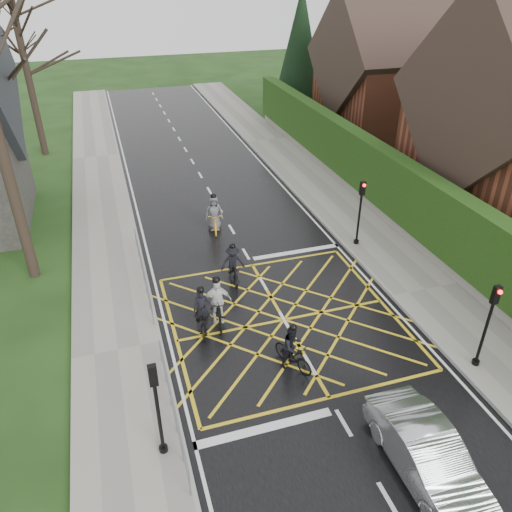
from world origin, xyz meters
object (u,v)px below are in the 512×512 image
car (428,456)px  cyclist_mid (233,267)px  cyclist_front (218,306)px  cyclist_lead (215,218)px  cyclist_rear (203,316)px  cyclist_back (293,351)px

car → cyclist_mid: bearing=103.0°
cyclist_mid → cyclist_front: bearing=-112.9°
cyclist_front → car: 8.53m
cyclist_mid → cyclist_front: (-1.27, -2.56, 0.10)m
cyclist_front → cyclist_lead: cyclist_front is taller
cyclist_rear → cyclist_lead: 7.68m
cyclist_rear → cyclist_lead: (2.18, 7.36, 0.07)m
cyclist_rear → car: 8.60m
cyclist_back → cyclist_lead: cyclist_lead is taller
cyclist_back → cyclist_front: bearing=97.2°
cyclist_front → car: size_ratio=0.48×
cyclist_lead → cyclist_back: bearing=-79.5°
cyclist_back → cyclist_mid: bearing=71.4°
cyclist_lead → cyclist_rear: bearing=-97.2°
cyclist_mid → car: (2.32, -10.29, 0.07)m
cyclist_lead → car: (2.03, -14.86, 0.03)m
cyclist_back → car: size_ratio=0.41×
cyclist_front → cyclist_lead: bearing=83.7°
cyclist_back → cyclist_mid: 5.54m
cyclist_rear → cyclist_back: bearing=-39.6°
cyclist_back → cyclist_mid: size_ratio=0.97×
cyclist_mid → cyclist_back: bearing=-81.3°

